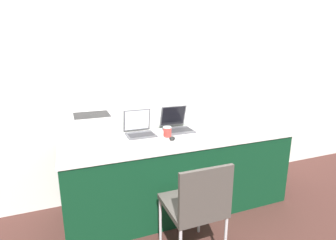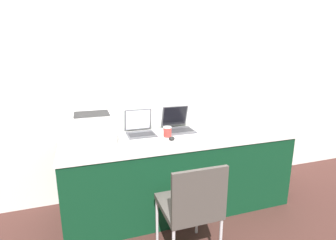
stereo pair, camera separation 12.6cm
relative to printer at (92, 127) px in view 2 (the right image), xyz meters
name	(u,v)px [view 2 (the right image)]	position (x,y,z in m)	size (l,w,h in m)	color
ground_plane	(191,225)	(0.83, -0.47, -0.93)	(14.00, 14.00, 0.00)	#472823
wall_back	(165,81)	(0.83, 0.35, 0.37)	(8.00, 0.05, 2.60)	silver
table	(179,172)	(0.83, -0.11, -0.55)	(2.30, 0.74, 0.78)	#0C381E
printer	(92,127)	(0.00, 0.00, 0.00)	(0.39, 0.39, 0.29)	silver
laptop_left	(140,129)	(0.48, 0.11, -0.10)	(0.29, 0.30, 0.25)	#4C4C51
laptop_right	(178,125)	(0.91, 0.13, -0.10)	(0.30, 0.34, 0.26)	#4C4C51
external_keyboard	(144,142)	(0.45, -0.17, -0.15)	(0.44, 0.15, 0.02)	silver
coffee_cup	(167,132)	(0.72, -0.06, -0.10)	(0.08, 0.08, 0.10)	red
mouse	(172,138)	(0.73, -0.18, -0.14)	(0.06, 0.05, 0.04)	black
chair	(191,204)	(0.65, -0.87, -0.43)	(0.42, 0.46, 0.85)	#4C4742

